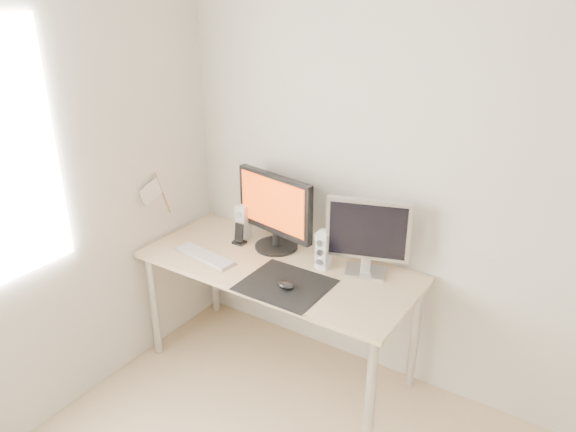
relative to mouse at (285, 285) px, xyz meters
The scene contains 11 objects.
wall_back 1.06m from the mouse, 37.29° to the left, with size 3.50×3.50×0.00m, color beige.
mousepad 0.04m from the mouse, 123.69° to the left, with size 0.45×0.40×0.00m, color black.
mouse is the anchor object (origin of this frame).
desk 0.29m from the mouse, 132.47° to the left, with size 1.60×0.70×0.73m.
main_monitor 0.53m from the mouse, 130.83° to the left, with size 0.55×0.30×0.47m.
second_monitor 0.52m from the mouse, 53.84° to the left, with size 0.44×0.22×0.43m.
speaker_left 0.67m from the mouse, 146.35° to the left, with size 0.07×0.08×0.22m.
speaker_right 0.33m from the mouse, 81.16° to the left, with size 0.07×0.08×0.22m.
keyboard 0.59m from the mouse, behind, with size 0.43×0.17×0.02m.
phone_dock 0.60m from the mouse, 151.30° to the left, with size 0.07×0.06×0.13m.
pennant 1.02m from the mouse, behind, with size 0.01×0.23×0.29m.
Camera 1 is at (0.65, -0.94, 2.27)m, focal length 35.00 mm.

